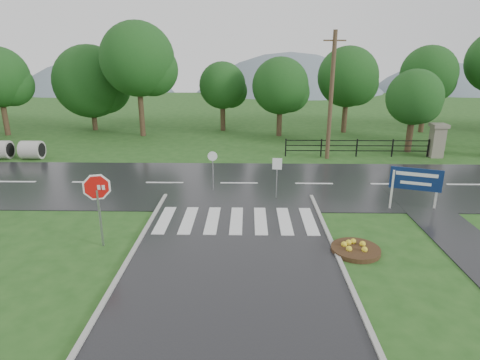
{
  "coord_description": "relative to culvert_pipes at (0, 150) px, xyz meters",
  "views": [
    {
      "loc": [
        0.45,
        -10.33,
        6.74
      ],
      "look_at": [
        0.13,
        6.0,
        1.5
      ],
      "focal_mm": 30.0,
      "sensor_mm": 36.0,
      "label": 1
    }
  ],
  "objects": [
    {
      "name": "walkway",
      "position": [
        24.31,
        -11.0,
        -0.6
      ],
      "size": [
        2.2,
        11.0,
        0.04
      ],
      "primitive_type": "cube",
      "color": "#2A2A2D",
      "rests_on": "ground"
    },
    {
      "name": "treeline",
      "position": [
        16.81,
        9.0,
        -0.6
      ],
      "size": [
        83.2,
        5.2,
        10.0
      ],
      "color": "#133F14",
      "rests_on": "ground"
    },
    {
      "name": "pillar_west",
      "position": [
        28.81,
        1.0,
        0.58
      ],
      "size": [
        1.0,
        1.0,
        2.24
      ],
      "color": "gray",
      "rests_on": "ground"
    },
    {
      "name": "hills",
      "position": [
        19.3,
        50.0,
        -16.14
      ],
      "size": [
        102.0,
        48.0,
        48.0
      ],
      "color": "slate",
      "rests_on": "ground"
    },
    {
      "name": "ground",
      "position": [
        15.81,
        -15.0,
        -0.6
      ],
      "size": [
        120.0,
        120.0,
        0.0
      ],
      "primitive_type": "plane",
      "color": "#234F1A",
      "rests_on": "ground"
    },
    {
      "name": "reg_sign_round",
      "position": [
        14.52,
        -6.16,
        0.72
      ],
      "size": [
        0.48,
        0.07,
        2.06
      ],
      "color": "#939399",
      "rests_on": "ground"
    },
    {
      "name": "culvert_pipes",
      "position": [
        0.0,
        0.0,
        0.0
      ],
      "size": [
        5.5,
        1.2,
        1.2
      ],
      "color": "#9E9B93",
      "rests_on": "ground"
    },
    {
      "name": "main_road",
      "position": [
        15.81,
        -5.0,
        -0.6
      ],
      "size": [
        90.0,
        8.0,
        0.04
      ],
      "primitive_type": "cube",
      "color": "black",
      "rests_on": "ground"
    },
    {
      "name": "entrance_tree_left",
      "position": [
        27.57,
        2.5,
        3.17
      ],
      "size": [
        3.75,
        3.75,
        5.68
      ],
      "color": "#3D2B1C",
      "rests_on": "ground"
    },
    {
      "name": "stop_sign",
      "position": [
        11.02,
        -12.26,
        1.4
      ],
      "size": [
        1.23,
        0.41,
        2.9
      ],
      "color": "#939399",
      "rests_on": "ground"
    },
    {
      "name": "reg_sign_small",
      "position": [
        17.65,
        -7.23,
        0.84
      ],
      "size": [
        0.45,
        0.07,
        2.01
      ],
      "color": "#939399",
      "rests_on": "ground"
    },
    {
      "name": "flower_bed",
      "position": [
        20.08,
        -12.58,
        -0.47
      ],
      "size": [
        1.71,
        1.71,
        0.34
      ],
      "color": "#332111",
      "rests_on": "ground"
    },
    {
      "name": "estate_billboard",
      "position": [
        23.66,
        -8.42,
        0.7
      ],
      "size": [
        2.1,
        0.76,
        1.9
      ],
      "color": "silver",
      "rests_on": "ground"
    },
    {
      "name": "crosswalk",
      "position": [
        15.81,
        -10.0,
        -0.54
      ],
      "size": [
        6.5,
        2.8,
        0.02
      ],
      "color": "silver",
      "rests_on": "ground"
    },
    {
      "name": "utility_pole_east",
      "position": [
        21.51,
        0.5,
        3.47
      ],
      "size": [
        1.42,
        0.31,
        8.01
      ],
      "color": "#473523",
      "rests_on": "ground"
    },
    {
      "name": "fence_west",
      "position": [
        23.56,
        1.0,
        0.12
      ],
      "size": [
        9.58,
        0.08,
        1.2
      ],
      "color": "black",
      "rests_on": "ground"
    }
  ]
}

